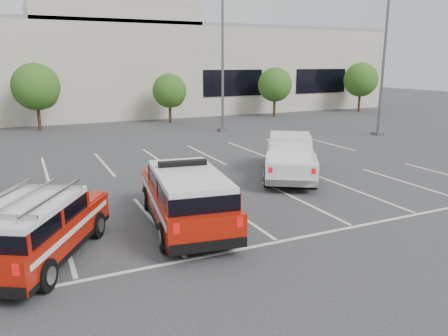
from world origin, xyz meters
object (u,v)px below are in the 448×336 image
at_px(fire_chief_suv, 186,201).
at_px(white_pickup, 290,160).
at_px(tree_mid_left, 37,88).
at_px(tree_right, 275,86).
at_px(convention_building, 89,64).
at_px(tree_mid_right, 170,92).
at_px(light_pole_mid, 223,58).
at_px(light_pole_right, 384,57).
at_px(ladder_suv, 38,233).
at_px(tree_far_right, 361,81).

bearing_deg(fire_chief_suv, white_pickup, 39.74).
height_order(tree_mid_left, tree_right, tree_mid_left).
height_order(convention_building, tree_mid_left, convention_building).
bearing_deg(tree_mid_right, tree_right, 0.00).
height_order(light_pole_mid, white_pickup, light_pole_mid).
bearing_deg(light_pole_right, ladder_suv, -152.83).
xyz_separation_m(light_pole_mid, light_pole_right, (9.00, -6.00, 0.00)).
bearing_deg(tree_mid_left, convention_building, 62.60).
distance_m(tree_mid_right, ladder_suv, 25.97).
bearing_deg(tree_far_right, tree_right, -180.00).
bearing_deg(white_pickup, light_pole_right, 62.13).
xyz_separation_m(tree_mid_right, light_pole_mid, (1.91, -6.05, 2.68)).
height_order(tree_far_right, light_pole_right, light_pole_right).
bearing_deg(light_pole_right, white_pickup, -149.80).
relative_size(light_pole_mid, ladder_suv, 2.04).
height_order(tree_right, ladder_suv, tree_right).
height_order(tree_mid_left, ladder_suv, tree_mid_left).
xyz_separation_m(tree_mid_left, fire_chief_suv, (3.02, -22.65, -2.24)).
height_order(tree_mid_left, tree_far_right, same).
bearing_deg(tree_mid_left, tree_far_right, 0.00).
xyz_separation_m(tree_mid_right, tree_far_right, (20.00, 0.00, 0.54)).
bearing_deg(tree_mid_right, light_pole_mid, -72.48).
height_order(tree_mid_left, white_pickup, tree_mid_left).
relative_size(white_pickup, ladder_suv, 1.18).
relative_size(tree_mid_right, tree_far_right, 0.82).
bearing_deg(tree_mid_left, fire_chief_suv, -82.42).
bearing_deg(tree_right, tree_far_right, 0.00).
bearing_deg(tree_far_right, light_pole_mid, -161.52).
bearing_deg(tree_mid_right, fire_chief_suv, -107.13).
bearing_deg(light_pole_right, tree_mid_right, 132.17).
relative_size(light_pole_mid, white_pickup, 1.72).
xyz_separation_m(tree_right, light_pole_right, (0.91, -12.05, 2.41)).
relative_size(tree_right, fire_chief_suv, 0.77).
xyz_separation_m(tree_mid_right, ladder_suv, (-11.17, -23.38, -1.76)).
xyz_separation_m(light_pole_right, ladder_suv, (-22.08, -11.33, -4.44)).
distance_m(convention_building, light_pole_mid, 17.27).
bearing_deg(white_pickup, fire_chief_suv, -116.55).
distance_m(light_pole_right, white_pickup, 14.23).
xyz_separation_m(tree_right, fire_chief_suv, (-16.98, -22.65, -1.98)).
bearing_deg(tree_right, tree_mid_left, 180.00).
relative_size(tree_mid_right, white_pickup, 0.67).
bearing_deg(tree_mid_left, tree_right, -0.00).
distance_m(convention_building, tree_far_right, 26.83).
bearing_deg(light_pole_mid, convention_building, 113.26).
xyz_separation_m(tree_mid_left, tree_right, (20.00, -0.00, -0.27)).
distance_m(light_pole_right, fire_chief_suv, 21.26).
relative_size(tree_right, light_pole_mid, 0.43).
distance_m(tree_right, fire_chief_suv, 28.38).
height_order(convention_building, tree_mid_right, convention_building).
relative_size(fire_chief_suv, white_pickup, 0.97).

